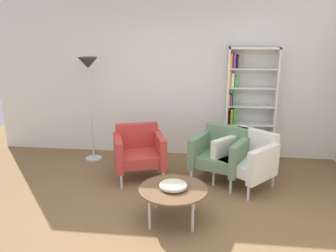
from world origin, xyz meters
name	(u,v)px	position (x,y,z in m)	size (l,w,h in m)	color
ground_plane	(151,225)	(0.00, 0.00, 0.00)	(8.32, 8.32, 0.00)	brown
plaster_back_panel	(173,73)	(0.00, 2.46, 1.45)	(6.40, 0.12, 2.90)	silver
bookshelf_tall	(246,106)	(1.24, 2.25, 0.94)	(0.80, 0.30, 1.90)	silver
coffee_table_low	(173,191)	(0.23, 0.15, 0.37)	(0.80, 0.80, 0.40)	brown
decorative_bowl	(173,185)	(0.23, 0.15, 0.43)	(0.32, 0.32, 0.05)	beige
armchair_by_bookshelf	(139,151)	(-0.40, 1.32, 0.41)	(0.88, 0.84, 0.78)	#B73833
armchair_near_window	(221,153)	(0.81, 1.36, 0.41)	(0.91, 0.88, 0.78)	slate
armchair_spare_guest	(247,158)	(1.18, 1.20, 0.41)	(0.95, 0.95, 0.78)	white
floor_lamp_torchiere	(89,75)	(-1.33, 1.95, 1.45)	(0.32, 0.32, 1.74)	silver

